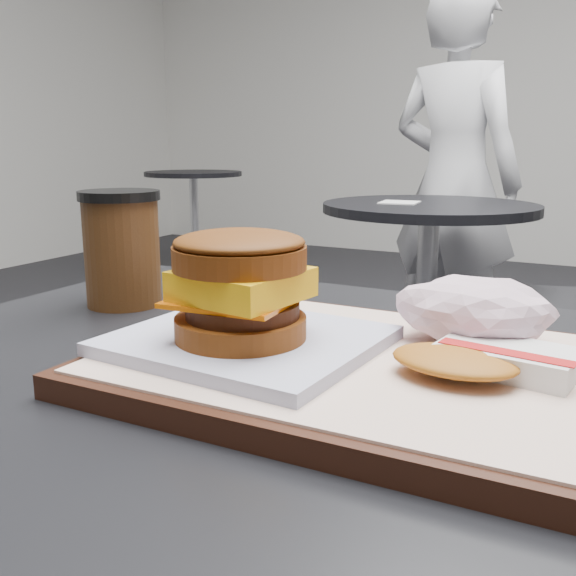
{
  "coord_description": "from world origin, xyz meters",
  "views": [
    {
      "loc": [
        0.2,
        -0.43,
        0.95
      ],
      "look_at": [
        -0.02,
        -0.0,
        0.83
      ],
      "focal_mm": 40.0,
      "sensor_mm": 36.0,
      "label": 1
    }
  ],
  "objects_px": {
    "breakfast_sandwich": "(243,300)",
    "patron": "(454,183)",
    "coffee_cup": "(122,248)",
    "neighbor_table": "(427,263)",
    "serving_tray": "(362,368)",
    "hash_brown": "(484,360)",
    "crumpled_wrapper": "(474,311)"
  },
  "relations": [
    {
      "from": "breakfast_sandwich",
      "to": "patron",
      "type": "height_order",
      "value": "patron"
    },
    {
      "from": "neighbor_table",
      "to": "patron",
      "type": "bearing_deg",
      "value": 96.29
    },
    {
      "from": "coffee_cup",
      "to": "neighbor_table",
      "type": "height_order",
      "value": "coffee_cup"
    },
    {
      "from": "hash_brown",
      "to": "serving_tray",
      "type": "bearing_deg",
      "value": 179.94
    },
    {
      "from": "hash_brown",
      "to": "coffee_cup",
      "type": "distance_m",
      "value": 0.42
    },
    {
      "from": "patron",
      "to": "breakfast_sandwich",
      "type": "bearing_deg",
      "value": 115.59
    },
    {
      "from": "neighbor_table",
      "to": "coffee_cup",
      "type": "bearing_deg",
      "value": -87.21
    },
    {
      "from": "neighbor_table",
      "to": "patron",
      "type": "distance_m",
      "value": 0.66
    },
    {
      "from": "coffee_cup",
      "to": "neighbor_table",
      "type": "bearing_deg",
      "value": 92.79
    },
    {
      "from": "serving_tray",
      "to": "breakfast_sandwich",
      "type": "bearing_deg",
      "value": -161.31
    },
    {
      "from": "breakfast_sandwich",
      "to": "neighbor_table",
      "type": "bearing_deg",
      "value": 100.32
    },
    {
      "from": "hash_brown",
      "to": "patron",
      "type": "distance_m",
      "value": 2.33
    },
    {
      "from": "coffee_cup",
      "to": "patron",
      "type": "xyz_separation_m",
      "value": [
        -0.14,
        2.16,
        -0.05
      ]
    },
    {
      "from": "serving_tray",
      "to": "neighbor_table",
      "type": "relative_size",
      "value": 0.51
    },
    {
      "from": "breakfast_sandwich",
      "to": "coffee_cup",
      "type": "height_order",
      "value": "coffee_cup"
    },
    {
      "from": "breakfast_sandwich",
      "to": "patron",
      "type": "bearing_deg",
      "value": 99.26
    },
    {
      "from": "neighbor_table",
      "to": "crumpled_wrapper",
      "type": "bearing_deg",
      "value": -73.83
    },
    {
      "from": "hash_brown",
      "to": "neighbor_table",
      "type": "bearing_deg",
      "value": 106.23
    },
    {
      "from": "breakfast_sandwich",
      "to": "hash_brown",
      "type": "relative_size",
      "value": 1.62
    },
    {
      "from": "serving_tray",
      "to": "breakfast_sandwich",
      "type": "xyz_separation_m",
      "value": [
        -0.09,
        -0.03,
        0.05
      ]
    },
    {
      "from": "breakfast_sandwich",
      "to": "neighbor_table",
      "type": "xyz_separation_m",
      "value": [
        -0.31,
        1.68,
        -0.28
      ]
    },
    {
      "from": "hash_brown",
      "to": "crumpled_wrapper",
      "type": "bearing_deg",
      "value": 107.71
    },
    {
      "from": "neighbor_table",
      "to": "patron",
      "type": "relative_size",
      "value": 0.48
    },
    {
      "from": "breakfast_sandwich",
      "to": "patron",
      "type": "distance_m",
      "value": 2.32
    },
    {
      "from": "coffee_cup",
      "to": "patron",
      "type": "height_order",
      "value": "patron"
    },
    {
      "from": "crumpled_wrapper",
      "to": "coffee_cup",
      "type": "relative_size",
      "value": 0.96
    },
    {
      "from": "breakfast_sandwich",
      "to": "crumpled_wrapper",
      "type": "distance_m",
      "value": 0.18
    },
    {
      "from": "serving_tray",
      "to": "hash_brown",
      "type": "distance_m",
      "value": 0.09
    },
    {
      "from": "coffee_cup",
      "to": "hash_brown",
      "type": "bearing_deg",
      "value": -13.59
    },
    {
      "from": "coffee_cup",
      "to": "patron",
      "type": "relative_size",
      "value": 0.08
    },
    {
      "from": "serving_tray",
      "to": "neighbor_table",
      "type": "height_order",
      "value": "serving_tray"
    },
    {
      "from": "crumpled_wrapper",
      "to": "neighbor_table",
      "type": "height_order",
      "value": "crumpled_wrapper"
    }
  ]
}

